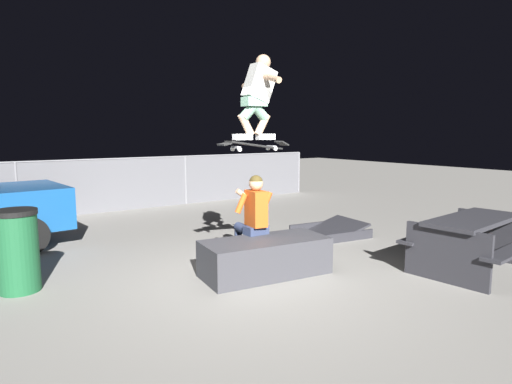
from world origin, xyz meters
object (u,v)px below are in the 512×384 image
at_px(trash_bin, 18,251).
at_px(skater_airborne, 258,93).
at_px(picnic_table_back, 473,235).
at_px(skateboard, 254,145).
at_px(kicker_ramp, 330,233).
at_px(ledge_box_main, 265,257).
at_px(person_sitting_on_ledge, 253,216).

bearing_deg(trash_bin, skater_airborne, -19.46).
height_order(picnic_table_back, trash_bin, trash_bin).
height_order(skateboard, picnic_table_back, skateboard).
bearing_deg(kicker_ramp, skater_airborne, -158.88).
bearing_deg(kicker_ramp, picnic_table_back, -86.28).
bearing_deg(ledge_box_main, person_sitting_on_ledge, 78.92).
xyz_separation_m(skateboard, kicker_ramp, (2.33, 0.88, -1.68)).
bearing_deg(person_sitting_on_ledge, kicker_ramp, 17.00).
height_order(skateboard, kicker_ramp, skateboard).
bearing_deg(picnic_table_back, ledge_box_main, 148.92).
height_order(person_sitting_on_ledge, picnic_table_back, person_sitting_on_ledge).
relative_size(person_sitting_on_ledge, kicker_ramp, 1.03).
distance_m(skateboard, skater_airborne, 0.69).
distance_m(skateboard, trash_bin, 3.20).
bearing_deg(kicker_ramp, ledge_box_main, -154.48).
bearing_deg(kicker_ramp, skateboard, -159.42).
xyz_separation_m(ledge_box_main, trash_bin, (-2.80, 1.22, 0.26)).
height_order(kicker_ramp, trash_bin, trash_bin).
bearing_deg(trash_bin, skateboard, -19.77).
bearing_deg(ledge_box_main, kicker_ramp, 25.52).
height_order(skater_airborne, picnic_table_back, skater_airborne).
height_order(ledge_box_main, trash_bin, trash_bin).
bearing_deg(picnic_table_back, kicker_ramp, 93.72).
xyz_separation_m(person_sitting_on_ledge, skateboard, (-0.10, -0.19, 1.00)).
bearing_deg(trash_bin, picnic_table_back, -27.26).
bearing_deg(skater_airborne, person_sitting_on_ledge, 76.29).
bearing_deg(person_sitting_on_ledge, picnic_table_back, -38.65).
bearing_deg(ledge_box_main, picnic_table_back, -31.08).
bearing_deg(trash_bin, ledge_box_main, -23.63).
bearing_deg(picnic_table_back, skateboard, 145.47).
relative_size(ledge_box_main, skateboard, 1.65).
height_order(person_sitting_on_ledge, skateboard, skateboard).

